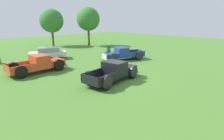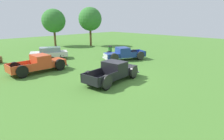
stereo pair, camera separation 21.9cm
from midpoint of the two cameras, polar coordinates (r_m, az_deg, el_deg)
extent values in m
plane|color=#477A2D|center=(14.79, 1.79, -2.92)|extent=(80.00, 80.00, 0.00)
cube|color=black|center=(15.48, 3.41, 0.38)|extent=(1.62, 1.64, 0.54)
cube|color=silver|center=(16.09, 4.95, 0.92)|extent=(0.20, 1.35, 0.45)
sphere|color=silver|center=(16.39, 3.16, 1.32)|extent=(0.20, 0.20, 0.20)
sphere|color=silver|center=(15.76, 6.73, 0.67)|extent=(0.20, 0.20, 0.20)
cube|color=black|center=(14.32, 0.29, 0.40)|extent=(1.44, 1.77, 1.13)
cube|color=#8C9EA8|center=(14.73, 1.72, 1.81)|extent=(0.18, 1.42, 0.50)
cube|color=black|center=(13.24, -4.15, -3.23)|extent=(2.22, 1.85, 0.10)
cube|color=black|center=(13.66, -6.62, -1.30)|extent=(2.07, 0.29, 0.54)
cube|color=black|center=(12.65, -1.54, -2.56)|extent=(2.07, 0.29, 0.54)
cube|color=black|center=(12.46, -7.25, -2.96)|extent=(0.25, 1.65, 0.54)
cylinder|color=black|center=(16.01, 0.96, -0.09)|extent=(0.77, 0.29, 0.75)
cylinder|color=#B7B7BC|center=(16.02, 0.93, -0.08)|extent=(0.32, 0.27, 0.30)
cylinder|color=black|center=(15.96, 0.96, 0.56)|extent=(0.97, 0.37, 0.95)
cylinder|color=black|center=(15.11, 5.97, -1.11)|extent=(0.77, 0.29, 0.75)
cylinder|color=#B7B7BC|center=(15.11, 6.01, -1.12)|extent=(0.32, 0.27, 0.30)
cylinder|color=black|center=(15.06, 5.99, -0.42)|extent=(0.97, 0.37, 0.95)
cylinder|color=black|center=(13.64, -7.43, -2.99)|extent=(0.77, 0.29, 0.75)
cylinder|color=#B7B7BC|center=(13.64, -7.46, -2.98)|extent=(0.32, 0.27, 0.30)
cylinder|color=black|center=(13.58, -7.46, -2.23)|extent=(0.97, 0.37, 0.95)
cylinder|color=black|center=(12.57, -2.09, -4.47)|extent=(0.77, 0.29, 0.75)
cylinder|color=#B7B7BC|center=(12.56, -2.06, -4.48)|extent=(0.32, 0.27, 0.30)
cylinder|color=black|center=(12.50, -2.10, -3.65)|extent=(0.97, 0.37, 0.95)
cube|color=silver|center=(16.20, 5.00, -0.11)|extent=(0.28, 1.80, 0.12)
cube|color=navy|center=(21.18, -0.71, 4.42)|extent=(1.90, 1.91, 0.53)
cube|color=silver|center=(20.92, -2.59, 4.27)|extent=(0.58, 1.22, 0.44)
sphere|color=silver|center=(20.38, -1.98, 4.06)|extent=(0.19, 0.19, 0.19)
sphere|color=silver|center=(21.46, -3.08, 4.61)|extent=(0.19, 0.19, 0.19)
cube|color=navy|center=(21.65, 2.60, 5.42)|extent=(1.78, 1.97, 1.10)
cube|color=#8C9EA8|center=(21.37, 1.18, 5.96)|extent=(0.59, 1.28, 0.48)
cube|color=navy|center=(22.47, 6.36, 4.40)|extent=(2.49, 2.28, 0.10)
cube|color=navy|center=(21.76, 7.35, 4.85)|extent=(1.87, 0.88, 0.53)
cube|color=navy|center=(23.07, 5.47, 5.50)|extent=(1.87, 0.88, 0.53)
cube|color=navy|center=(22.89, 8.52, 5.32)|extent=(0.71, 1.50, 0.53)
cylinder|color=black|center=(20.50, 0.13, 3.30)|extent=(0.75, 0.49, 0.73)
cylinder|color=#B7B7BC|center=(20.49, 0.14, 3.30)|extent=(0.36, 0.33, 0.29)
cylinder|color=black|center=(20.46, 0.13, 3.81)|extent=(0.95, 0.62, 0.92)
cylinder|color=black|center=(21.96, -1.49, 4.11)|extent=(0.75, 0.49, 0.73)
cylinder|color=#B7B7BC|center=(21.97, -1.50, 4.11)|extent=(0.36, 0.33, 0.29)
cylinder|color=black|center=(21.93, -1.49, 4.58)|extent=(0.95, 0.62, 0.92)
cylinder|color=black|center=(21.91, 7.92, 3.94)|extent=(0.75, 0.49, 0.73)
cylinder|color=#B7B7BC|center=(21.90, 7.93, 3.93)|extent=(0.36, 0.33, 0.29)
cylinder|color=black|center=(21.88, 7.94, 4.41)|extent=(0.95, 0.62, 0.92)
cylinder|color=black|center=(23.29, 5.92, 4.67)|extent=(0.75, 0.49, 0.73)
cylinder|color=#B7B7BC|center=(23.29, 5.91, 4.68)|extent=(0.36, 0.33, 0.29)
cylinder|color=black|center=(23.25, 5.94, 5.12)|extent=(0.95, 0.62, 0.92)
cube|color=silver|center=(20.97, -2.68, 3.46)|extent=(0.79, 1.64, 0.11)
cube|color=#D14723|center=(18.58, -17.36, 2.27)|extent=(1.53, 1.55, 0.55)
cube|color=silver|center=(18.94, -15.31, 2.66)|extent=(0.08, 1.37, 0.46)
sphere|color=silver|center=(19.45, -16.28, 2.99)|extent=(0.20, 0.20, 0.20)
sphere|color=silver|center=(18.41, -14.41, 2.46)|extent=(0.20, 0.20, 0.20)
cube|color=#D14723|center=(17.92, -21.38, 2.44)|extent=(1.33, 1.70, 1.15)
cube|color=#8C9EA8|center=(18.12, -19.70, 3.55)|extent=(0.06, 1.45, 0.51)
cube|color=#D14723|center=(17.44, -26.29, -0.22)|extent=(2.13, 1.71, 0.10)
cube|color=#D14723|center=(18.11, -27.26, 1.25)|extent=(2.11, 0.11, 0.55)
cube|color=#D14723|center=(16.63, -25.49, 0.34)|extent=(2.11, 0.11, 0.55)
cube|color=#D14723|center=(17.09, -29.59, 0.19)|extent=(0.10, 1.68, 0.55)
cylinder|color=black|center=(19.37, -18.49, 1.85)|extent=(0.77, 0.23, 0.76)
cylinder|color=#B7B7BC|center=(19.38, -18.50, 1.85)|extent=(0.31, 0.25, 0.31)
cylinder|color=black|center=(19.33, -18.54, 2.40)|extent=(0.97, 0.30, 0.96)
cylinder|color=black|center=(17.92, -16.01, 1.00)|extent=(0.77, 0.23, 0.76)
cylinder|color=#B7B7BC|center=(17.91, -15.99, 0.99)|extent=(0.31, 0.25, 0.31)
cylinder|color=black|center=(17.87, -16.05, 1.60)|extent=(0.97, 0.30, 0.96)
cylinder|color=black|center=(18.17, -27.91, -0.02)|extent=(0.77, 0.23, 0.76)
cylinder|color=#B7B7BC|center=(18.18, -27.92, -0.01)|extent=(0.31, 0.25, 0.31)
cylinder|color=black|center=(18.12, -27.98, 0.57)|extent=(0.97, 0.30, 0.96)
cylinder|color=black|center=(16.61, -26.09, -1.10)|extent=(0.77, 0.23, 0.76)
cylinder|color=#B7B7BC|center=(16.60, -26.08, -1.11)|extent=(0.31, 0.25, 0.31)
cylinder|color=black|center=(16.56, -26.17, -0.46)|extent=(0.97, 0.30, 0.96)
cube|color=silver|center=(19.03, -15.14, 1.76)|extent=(0.13, 1.83, 0.12)
cube|color=silver|center=(23.45, -19.15, 4.53)|extent=(4.46, 3.41, 0.57)
cube|color=#7F939E|center=(23.36, -18.92, 5.86)|extent=(2.72, 2.33, 0.52)
cylinder|color=black|center=(22.81, -22.61, 3.19)|extent=(0.62, 0.44, 0.60)
cylinder|color=black|center=(24.29, -22.43, 3.89)|extent=(0.62, 0.44, 0.60)
cylinder|color=black|center=(22.79, -15.54, 3.80)|extent=(0.62, 0.44, 0.60)
cylinder|color=black|center=(24.27, -15.78, 4.46)|extent=(0.62, 0.44, 0.60)
cylinder|color=#2D6B2D|center=(26.32, -1.31, 6.11)|extent=(0.56, 0.56, 0.85)
cylinder|color=black|center=(26.25, -1.32, 7.13)|extent=(0.59, 0.59, 0.10)
cylinder|color=brown|center=(34.42, -17.65, 9.21)|extent=(0.36, 0.36, 2.80)
sphere|color=#33752D|center=(34.27, -18.05, 14.00)|extent=(3.95, 3.95, 3.95)
cylinder|color=brown|center=(33.52, -7.24, 9.90)|extent=(0.36, 0.36, 3.09)
sphere|color=#33752D|center=(33.38, -7.42, 15.07)|extent=(3.95, 3.95, 3.95)
camera|label=1|loc=(0.11, -90.44, -0.12)|focal=30.18mm
camera|label=2|loc=(0.11, 89.56, 0.12)|focal=30.18mm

